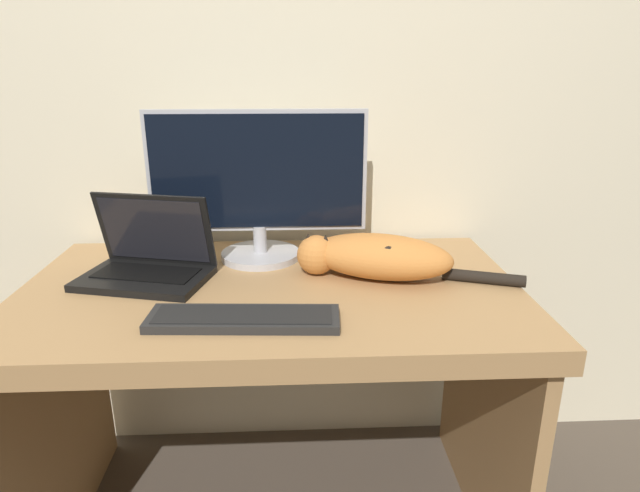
{
  "coord_description": "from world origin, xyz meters",
  "views": [
    {
      "loc": [
        0.07,
        -0.93,
        1.33
      ],
      "look_at": [
        0.13,
        0.34,
        0.9
      ],
      "focal_mm": 30.0,
      "sensor_mm": 36.0,
      "label": 1
    }
  ],
  "objects_px": {
    "cat": "(375,255)",
    "monitor": "(258,186)",
    "laptop": "(148,262)",
    "external_keyboard": "(244,318)"
  },
  "relations": [
    {
      "from": "cat",
      "to": "monitor",
      "type": "bearing_deg",
      "value": 170.76
    },
    {
      "from": "laptop",
      "to": "external_keyboard",
      "type": "distance_m",
      "value": 0.4
    },
    {
      "from": "external_keyboard",
      "to": "cat",
      "type": "height_order",
      "value": "cat"
    },
    {
      "from": "monitor",
      "to": "laptop",
      "type": "distance_m",
      "value": 0.38
    },
    {
      "from": "laptop",
      "to": "cat",
      "type": "relative_size",
      "value": 0.62
    },
    {
      "from": "laptop",
      "to": "cat",
      "type": "xyz_separation_m",
      "value": [
        0.62,
        -0.02,
        0.02
      ]
    },
    {
      "from": "monitor",
      "to": "cat",
      "type": "bearing_deg",
      "value": -27.87
    },
    {
      "from": "monitor",
      "to": "laptop",
      "type": "xyz_separation_m",
      "value": [
        -0.29,
        -0.15,
        -0.18
      ]
    },
    {
      "from": "external_keyboard",
      "to": "laptop",
      "type": "bearing_deg",
      "value": 138.18
    },
    {
      "from": "external_keyboard",
      "to": "cat",
      "type": "xyz_separation_m",
      "value": [
        0.33,
        0.27,
        0.05
      ]
    }
  ]
}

